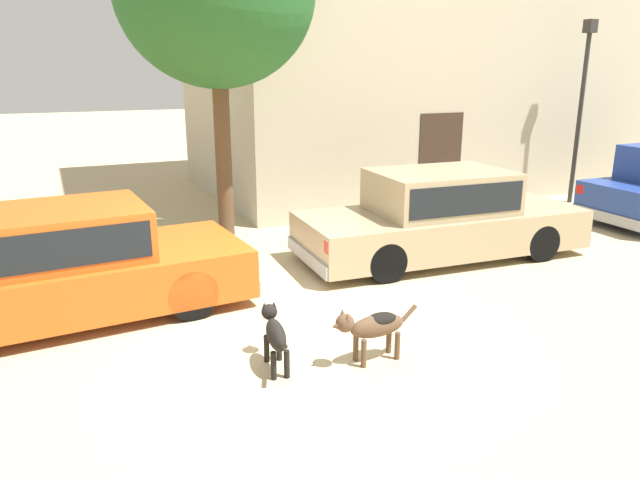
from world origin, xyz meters
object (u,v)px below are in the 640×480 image
(parked_sedan_nearest, at_px, (66,264))
(parked_sedan_second, at_px, (441,215))
(stray_dog_spotted, at_px, (275,333))
(stray_dog_tan, at_px, (373,326))
(street_lamp, at_px, (583,90))

(parked_sedan_nearest, bearing_deg, parked_sedan_second, -2.68)
(parked_sedan_second, height_order, stray_dog_spotted, parked_sedan_second)
(parked_sedan_nearest, xyz_separation_m, stray_dog_tan, (2.88, -2.64, -0.28))
(street_lamp, bearing_deg, stray_dog_spotted, -152.82)
(parked_sedan_second, xyz_separation_m, street_lamp, (5.25, 2.19, 1.85))
(stray_dog_spotted, relative_size, stray_dog_tan, 0.94)
(parked_sedan_nearest, height_order, street_lamp, street_lamp)
(stray_dog_spotted, distance_m, street_lamp, 10.41)
(stray_dog_spotted, bearing_deg, stray_dog_tan, -97.75)
(parked_sedan_second, relative_size, street_lamp, 1.22)
(stray_dog_spotted, bearing_deg, parked_sedan_second, -47.77)
(parked_sedan_nearest, bearing_deg, stray_dog_tan, -46.49)
(parked_sedan_second, relative_size, stray_dog_tan, 4.69)
(parked_sedan_nearest, xyz_separation_m, stray_dog_spotted, (1.89, -2.34, -0.31))
(stray_dog_tan, bearing_deg, parked_sedan_nearest, -44.10)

